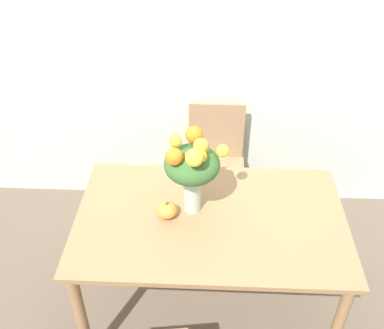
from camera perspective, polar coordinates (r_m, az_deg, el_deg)
The scene contains 6 objects.
ground_plane at distance 3.04m, azimuth 2.00°, elevation -17.24°, with size 12.00×12.00×0.00m, color brown.
wall_back at distance 3.08m, azimuth 2.94°, elevation 15.91°, with size 8.00×0.06×2.70m.
dining_table at distance 2.52m, azimuth 2.34°, elevation -8.31°, with size 1.47×0.90×0.77m.
flower_vase at distance 2.30m, azimuth 0.01°, elevation -0.23°, with size 0.33×0.31×0.49m.
pumpkin at distance 2.42m, azimuth -3.20°, elevation -5.86°, with size 0.11×0.11×0.10m.
dining_chair_near_window at distance 3.28m, azimuth 2.98°, elevation -0.08°, with size 0.42×0.42×0.92m.
Camera 1 is at (-0.02, -1.75, 2.48)m, focal length 42.00 mm.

